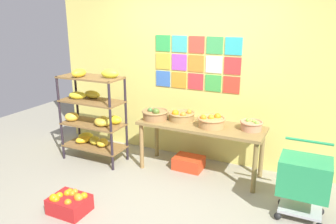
# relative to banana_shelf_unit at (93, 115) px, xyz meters

# --- Properties ---
(ground) EXTENTS (9.02, 9.02, 0.00)m
(ground) POSITION_rel_banana_shelf_unit_xyz_m (1.34, -0.77, -0.71)
(ground) COLOR gray
(back_wall_with_art) EXTENTS (4.72, 0.07, 2.89)m
(back_wall_with_art) POSITION_rel_banana_shelf_unit_xyz_m (1.34, 0.77, 0.73)
(back_wall_with_art) COLOR #DDCF66
(back_wall_with_art) RESTS_ON ground
(banana_shelf_unit) EXTENTS (0.96, 0.46, 1.41)m
(banana_shelf_unit) POSITION_rel_banana_shelf_unit_xyz_m (0.00, 0.00, 0.00)
(banana_shelf_unit) COLOR black
(banana_shelf_unit) RESTS_ON ground
(display_table) EXTENTS (1.72, 0.59, 0.71)m
(display_table) POSITION_rel_banana_shelf_unit_xyz_m (1.60, 0.27, -0.09)
(display_table) COLOR olive
(display_table) RESTS_ON ground
(fruit_basket_left) EXTENTS (0.37, 0.37, 0.17)m
(fruit_basket_left) POSITION_rel_banana_shelf_unit_xyz_m (1.76, 0.24, 0.08)
(fruit_basket_left) COLOR #B28049
(fruit_basket_left) RESTS_ON display_table
(fruit_basket_back_right) EXTENTS (0.38, 0.38, 0.16)m
(fruit_basket_back_right) POSITION_rel_banana_shelf_unit_xyz_m (1.29, 0.33, 0.07)
(fruit_basket_back_right) COLOR olive
(fruit_basket_back_right) RESTS_ON display_table
(fruit_basket_centre) EXTENTS (0.29, 0.29, 0.15)m
(fruit_basket_centre) POSITION_rel_banana_shelf_unit_xyz_m (2.26, 0.35, 0.07)
(fruit_basket_centre) COLOR tan
(fruit_basket_centre) RESTS_ON display_table
(fruit_basket_back_left) EXTENTS (0.38, 0.38, 0.19)m
(fruit_basket_back_left) POSITION_rel_banana_shelf_unit_xyz_m (0.94, 0.20, 0.08)
(fruit_basket_back_left) COLOR olive
(fruit_basket_back_left) RESTS_ON display_table
(produce_crate_under_table) EXTENTS (0.41, 0.31, 0.18)m
(produce_crate_under_table) POSITION_rel_banana_shelf_unit_xyz_m (1.42, 0.31, -0.62)
(produce_crate_under_table) COLOR red
(produce_crate_under_table) RESTS_ON ground
(orange_crate_foreground) EXTENTS (0.42, 0.34, 0.25)m
(orange_crate_foreground) POSITION_rel_banana_shelf_unit_xyz_m (0.62, -1.28, -0.60)
(orange_crate_foreground) COLOR #AF1B1C
(orange_crate_foreground) RESTS_ON ground
(shopping_cart) EXTENTS (0.52, 0.44, 0.83)m
(shopping_cart) POSITION_rel_banana_shelf_unit_xyz_m (2.97, -0.26, -0.24)
(shopping_cart) COLOR black
(shopping_cart) RESTS_ON ground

